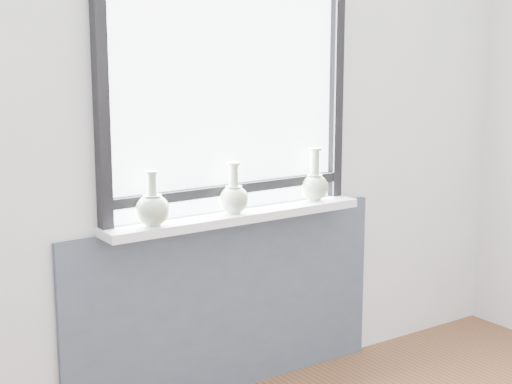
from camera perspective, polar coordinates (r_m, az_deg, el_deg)
back_wall at (r=3.63m, az=-2.33°, el=4.99°), size 3.60×0.02×2.60m
apron_panel at (r=3.80m, az=-1.98°, el=-8.20°), size 1.70×0.03×0.86m
windowsill at (r=3.62m, az=-1.43°, el=-1.77°), size 1.32×0.18×0.04m
window at (r=3.59m, az=-2.03°, el=7.18°), size 1.30×0.06×1.05m
vase_a at (r=3.36m, az=-7.53°, el=-1.17°), size 0.15×0.15×0.24m
vase_b at (r=3.58m, az=-1.62°, el=-0.35°), size 0.14×0.14×0.24m
vase_c at (r=3.87m, az=4.27°, el=0.58°), size 0.14×0.14×0.26m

